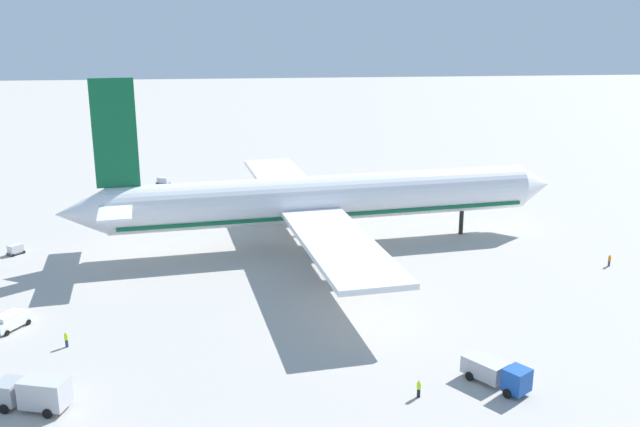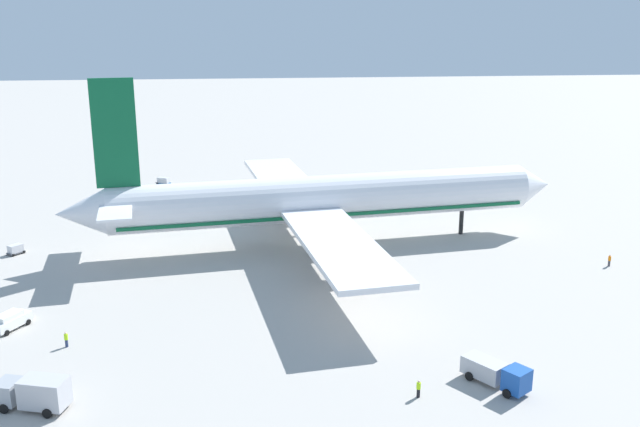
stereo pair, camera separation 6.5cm
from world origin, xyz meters
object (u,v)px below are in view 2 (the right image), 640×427
Objects in this scene: service_truck_0 at (496,373)px; service_van at (10,320)px; service_truck_2 at (34,392)px; ground_worker_0 at (419,389)px; traffic_cone_0 at (339,180)px; baggage_cart_0 at (163,181)px; ground_worker_4 at (609,260)px; baggage_cart_2 at (15,249)px; baggage_cart_1 at (536,181)px; ground_worker_5 at (66,339)px; airliner at (318,199)px.

service_van is at bearing 160.03° from service_truck_0.
service_truck_2 is 35.02m from ground_worker_0.
service_truck_0 is 12.42× the size of traffic_cone_0.
ground_worker_4 reaches higher than baggage_cart_0.
service_truck_0 is 73.37m from baggage_cart_2.
baggage_cart_1 is 1.82× the size of ground_worker_5.
service_van is (-7.49, 17.74, -0.61)m from service_truck_2.
airliner is 11.34× the size of service_truck_0.
ground_worker_4 is (27.67, 30.59, -0.52)m from service_truck_0.
airliner reaches higher than ground_worker_4.
service_truck_0 is (12.38, -44.63, -5.92)m from airliner.
ground_worker_4 is at bearing 47.87° from service_truck_0.
ground_worker_5 is (7.35, -5.35, -0.16)m from service_van.
service_truck_0 reaches higher than baggage_cart_2.
ground_worker_5 is at bearing -91.87° from baggage_cart_0.
ground_worker_5 reaches higher than baggage_cart_0.
service_truck_2 is at bearing 177.00° from ground_worker_0.
service_truck_2 is 113.48m from baggage_cart_1.
airliner is at bearing -101.96° from traffic_cone_0.
service_truck_0 reaches higher than ground_worker_5.
baggage_cart_2 is 35.47m from ground_worker_5.
service_truck_2 is at bearing 179.24° from service_truck_0.
airliner reaches higher than service_truck_2.
ground_worker_4 is (68.23, -57.90, 0.05)m from baggage_cart_0.
baggage_cart_0 is 1.96× the size of ground_worker_0.
traffic_cone_0 is (37.30, -0.77, -0.53)m from baggage_cart_0.
ground_worker_5 is at bearing -65.41° from baggage_cart_2.
airliner is 46.69m from service_truck_0.
service_truck_2 is 95.76m from traffic_cone_0.
airliner reaches higher than baggage_cart_2.
ground_worker_4 is 72.86m from ground_worker_5.
airliner is at bearing 105.51° from service_truck_0.
ground_worker_5 is (-35.11, 14.22, -0.01)m from ground_worker_0.
airliner is 52.54m from baggage_cart_0.
baggage_cart_0 is (2.33, 87.93, -0.84)m from service_truck_2.
ground_worker_5 is at bearing -36.05° from service_van.
baggage_cart_0 is (-40.56, 88.49, -0.57)m from service_truck_0.
ground_worker_5 is at bearing -134.06° from airliner.
ground_worker_0 is at bearing -84.45° from airliner.
ground_worker_4 is (40.05, -14.04, -6.44)m from airliner.
ground_worker_4 is at bearing 8.95° from service_van.
service_truck_0 is at bearing -38.04° from baggage_cart_2.
ground_worker_0 is (4.46, -45.89, -6.42)m from airliner.
ground_worker_0 reaches higher than ground_worker_4.
ground_worker_5 is at bearing 163.24° from service_truck_0.
service_van is 2.98× the size of ground_worker_4.
airliner is at bearing 34.71° from service_van.
service_truck_2 is at bearing -114.45° from traffic_cone_0.
ground_worker_4 is at bearing -101.47° from baggage_cart_1.
service_van is 27.91m from baggage_cart_2.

